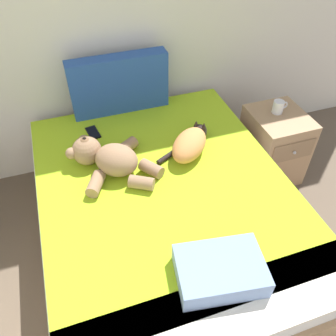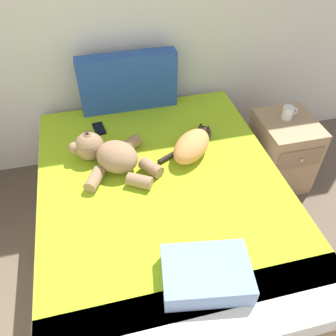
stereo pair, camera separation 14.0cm
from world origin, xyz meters
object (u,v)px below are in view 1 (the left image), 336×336
object	(u,v)px
teddy_bear	(108,158)
nightstand	(273,146)
patterned_cushion	(119,84)
mug	(278,107)
throw_pillow	(220,270)
cat	(190,144)
bed	(165,216)
cell_phone	(93,132)

from	to	relation	value
teddy_bear	nightstand	distance (m)	1.36
patterned_cushion	nightstand	xyz separation A→B (m)	(1.08, -0.49, -0.48)
teddy_bear	mug	distance (m)	1.32
patterned_cushion	mug	distance (m)	1.18
patterned_cushion	nightstand	distance (m)	1.28
throw_pillow	cat	bearing A→B (deg)	77.32
bed	mug	size ratio (longest dim) A/B	15.94
cat	mug	size ratio (longest dim) A/B	3.46
nightstand	bed	bearing A→B (deg)	-159.42
patterned_cushion	throw_pillow	bearing A→B (deg)	-85.90
patterned_cushion	teddy_bear	world-z (taller)	patterned_cushion
bed	throw_pillow	size ratio (longest dim) A/B	4.78
cell_phone	mug	distance (m)	1.36
bed	throw_pillow	world-z (taller)	throw_pillow
teddy_bear	mug	world-z (taller)	teddy_bear
cell_phone	throw_pillow	size ratio (longest dim) A/B	0.39
bed	cat	bearing A→B (deg)	43.59
patterned_cushion	cat	size ratio (longest dim) A/B	1.70
cat	cell_phone	xyz separation A→B (m)	(-0.57, 0.41, -0.07)
teddy_bear	mug	bearing A→B (deg)	7.88
teddy_bear	patterned_cushion	bearing A→B (deg)	70.04
bed	cell_phone	distance (m)	0.77
patterned_cushion	cat	bearing A→B (deg)	-64.23
patterned_cushion	cell_phone	bearing A→B (deg)	-138.64
throw_pillow	nightstand	bearing A→B (deg)	46.49
teddy_bear	throw_pillow	world-z (taller)	teddy_bear
nightstand	cat	bearing A→B (deg)	-169.23
cell_phone	nightstand	size ratio (longest dim) A/B	0.28
cell_phone	nightstand	world-z (taller)	nightstand
bed	mug	xyz separation A→B (m)	(1.02, 0.44, 0.34)
patterned_cushion	cell_phone	world-z (taller)	patterned_cushion
patterned_cushion	nightstand	world-z (taller)	patterned_cushion
cat	cell_phone	distance (m)	0.70
throw_pillow	patterned_cushion	bearing A→B (deg)	94.10
teddy_bear	nightstand	bearing A→B (deg)	5.70
nightstand	mug	distance (m)	0.34
nightstand	cell_phone	bearing A→B (deg)	169.12
cat	mug	distance (m)	0.80
teddy_bear	mug	size ratio (longest dim) A/B	4.58
patterned_cushion	cell_phone	size ratio (longest dim) A/B	4.51
patterned_cushion	cat	xyz separation A→B (m)	(0.31, -0.64, -0.14)
throw_pillow	mug	world-z (taller)	same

